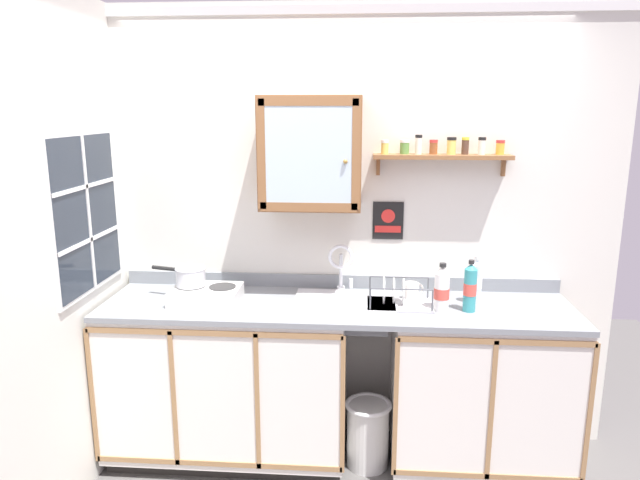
{
  "coord_description": "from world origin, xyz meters",
  "views": [
    {
      "loc": [
        0.14,
        -2.72,
        2.02
      ],
      "look_at": [
        -0.1,
        0.45,
        1.29
      ],
      "focal_mm": 32.47,
      "sensor_mm": 36.0,
      "label": 1
    }
  ],
  "objects_px": {
    "warning_sign": "(388,221)",
    "trash_bin": "(368,433)",
    "bottle_water_clear_2": "(476,282)",
    "mug": "(412,291)",
    "saucepan": "(190,276)",
    "dish_rack": "(398,299)",
    "hot_plate_stove": "(206,294)",
    "bottle_opaque_white_1": "(442,290)",
    "wall_cabinet": "(311,153)",
    "sink": "(344,307)",
    "bottle_detergent_teal_0": "(470,288)"
  },
  "relations": [
    {
      "from": "sink",
      "to": "wall_cabinet",
      "type": "height_order",
      "value": "wall_cabinet"
    },
    {
      "from": "bottle_water_clear_2",
      "to": "trash_bin",
      "type": "xyz_separation_m",
      "value": [
        -0.58,
        -0.12,
        -0.88
      ]
    },
    {
      "from": "bottle_water_clear_2",
      "to": "saucepan",
      "type": "bearing_deg",
      "value": -178.09
    },
    {
      "from": "sink",
      "to": "saucepan",
      "type": "bearing_deg",
      "value": -178.31
    },
    {
      "from": "bottle_opaque_white_1",
      "to": "bottle_water_clear_2",
      "type": "xyz_separation_m",
      "value": [
        0.2,
        0.14,
        0.01
      ]
    },
    {
      "from": "sink",
      "to": "warning_sign",
      "type": "xyz_separation_m",
      "value": [
        0.25,
        0.26,
        0.44
      ]
    },
    {
      "from": "hot_plate_stove",
      "to": "bottle_water_clear_2",
      "type": "height_order",
      "value": "bottle_water_clear_2"
    },
    {
      "from": "trash_bin",
      "to": "dish_rack",
      "type": "bearing_deg",
      "value": 18.72
    },
    {
      "from": "bottle_water_clear_2",
      "to": "warning_sign",
      "type": "bearing_deg",
      "value": 153.87
    },
    {
      "from": "bottle_water_clear_2",
      "to": "mug",
      "type": "distance_m",
      "value": 0.36
    },
    {
      "from": "bottle_detergent_teal_0",
      "to": "warning_sign",
      "type": "xyz_separation_m",
      "value": [
        -0.43,
        0.36,
        0.29
      ]
    },
    {
      "from": "bottle_opaque_white_1",
      "to": "warning_sign",
      "type": "height_order",
      "value": "warning_sign"
    },
    {
      "from": "saucepan",
      "to": "dish_rack",
      "type": "distance_m",
      "value": 1.17
    },
    {
      "from": "hot_plate_stove",
      "to": "dish_rack",
      "type": "distance_m",
      "value": 1.07
    },
    {
      "from": "wall_cabinet",
      "to": "bottle_water_clear_2",
      "type": "bearing_deg",
      "value": -5.34
    },
    {
      "from": "bottle_water_clear_2",
      "to": "mug",
      "type": "bearing_deg",
      "value": 175.16
    },
    {
      "from": "saucepan",
      "to": "mug",
      "type": "bearing_deg",
      "value": 3.79
    },
    {
      "from": "trash_bin",
      "to": "warning_sign",
      "type": "bearing_deg",
      "value": 74.62
    },
    {
      "from": "sink",
      "to": "bottle_detergent_teal_0",
      "type": "bearing_deg",
      "value": -8.39
    },
    {
      "from": "bottle_water_clear_2",
      "to": "warning_sign",
      "type": "distance_m",
      "value": 0.61
    },
    {
      "from": "sink",
      "to": "dish_rack",
      "type": "distance_m",
      "value": 0.31
    },
    {
      "from": "warning_sign",
      "to": "sink",
      "type": "bearing_deg",
      "value": -132.9
    },
    {
      "from": "saucepan",
      "to": "dish_rack",
      "type": "bearing_deg",
      "value": -0.89
    },
    {
      "from": "saucepan",
      "to": "wall_cabinet",
      "type": "xyz_separation_m",
      "value": [
        0.67,
        0.14,
        0.68
      ]
    },
    {
      "from": "mug",
      "to": "wall_cabinet",
      "type": "distance_m",
      "value": 0.96
    },
    {
      "from": "saucepan",
      "to": "dish_rack",
      "type": "xyz_separation_m",
      "value": [
        1.16,
        -0.02,
        -0.1
      ]
    },
    {
      "from": "bottle_water_clear_2",
      "to": "bottle_detergent_teal_0",
      "type": "bearing_deg",
      "value": -113.47
    },
    {
      "from": "sink",
      "to": "wall_cabinet",
      "type": "bearing_deg",
      "value": 149.54
    },
    {
      "from": "bottle_opaque_white_1",
      "to": "bottle_detergent_teal_0",
      "type": "bearing_deg",
      "value": 4.16
    },
    {
      "from": "bottle_detergent_teal_0",
      "to": "saucepan",
      "type": "bearing_deg",
      "value": 177.27
    },
    {
      "from": "bottle_water_clear_2",
      "to": "wall_cabinet",
      "type": "distance_m",
      "value": 1.16
    },
    {
      "from": "saucepan",
      "to": "bottle_detergent_teal_0",
      "type": "xyz_separation_m",
      "value": [
        1.54,
        -0.07,
        -0.01
      ]
    },
    {
      "from": "mug",
      "to": "trash_bin",
      "type": "height_order",
      "value": "mug"
    },
    {
      "from": "warning_sign",
      "to": "trash_bin",
      "type": "height_order",
      "value": "warning_sign"
    },
    {
      "from": "hot_plate_stove",
      "to": "wall_cabinet",
      "type": "relative_size",
      "value": 0.61
    },
    {
      "from": "dish_rack",
      "to": "wall_cabinet",
      "type": "relative_size",
      "value": 0.58
    },
    {
      "from": "saucepan",
      "to": "mug",
      "type": "height_order",
      "value": "saucepan"
    },
    {
      "from": "dish_rack",
      "to": "sink",
      "type": "bearing_deg",
      "value": 171.62
    },
    {
      "from": "bottle_detergent_teal_0",
      "to": "wall_cabinet",
      "type": "height_order",
      "value": "wall_cabinet"
    },
    {
      "from": "mug",
      "to": "wall_cabinet",
      "type": "xyz_separation_m",
      "value": [
        -0.57,
        0.06,
        0.77
      ]
    },
    {
      "from": "hot_plate_stove",
      "to": "mug",
      "type": "xyz_separation_m",
      "value": [
        1.15,
        0.11,
        0.01
      ]
    },
    {
      "from": "sink",
      "to": "mug",
      "type": "xyz_separation_m",
      "value": [
        0.38,
        0.06,
        0.08
      ]
    },
    {
      "from": "wall_cabinet",
      "to": "trash_bin",
      "type": "bearing_deg",
      "value": -31.4
    },
    {
      "from": "hot_plate_stove",
      "to": "saucepan",
      "type": "relative_size",
      "value": 1.14
    },
    {
      "from": "saucepan",
      "to": "warning_sign",
      "type": "height_order",
      "value": "warning_sign"
    },
    {
      "from": "sink",
      "to": "bottle_opaque_white_1",
      "type": "distance_m",
      "value": 0.55
    },
    {
      "from": "bottle_opaque_white_1",
      "to": "mug",
      "type": "relative_size",
      "value": 2.21
    },
    {
      "from": "bottle_opaque_white_1",
      "to": "wall_cabinet",
      "type": "xyz_separation_m",
      "value": [
        -0.72,
        0.22,
        0.7
      ]
    },
    {
      "from": "trash_bin",
      "to": "bottle_water_clear_2",
      "type": "bearing_deg",
      "value": 11.83
    },
    {
      "from": "wall_cabinet",
      "to": "warning_sign",
      "type": "xyz_separation_m",
      "value": [
        0.44,
        0.15,
        -0.4
      ]
    }
  ]
}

